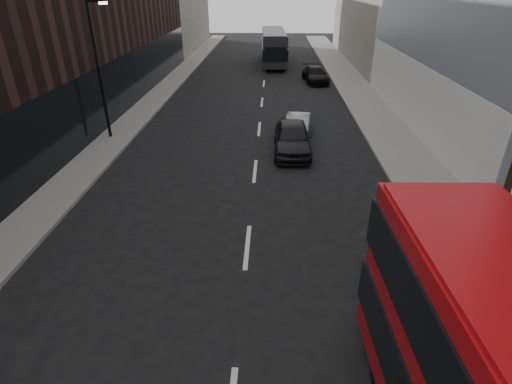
# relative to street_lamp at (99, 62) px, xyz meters

# --- Properties ---
(sidewalk_right) EXTENTS (3.00, 80.00, 0.15)m
(sidewalk_right) POSITION_rel_street_lamp_xyz_m (15.72, 7.00, -4.11)
(sidewalk_right) COLOR slate
(sidewalk_right) RESTS_ON ground
(sidewalk_left) EXTENTS (2.00, 80.00, 0.15)m
(sidewalk_left) POSITION_rel_street_lamp_xyz_m (0.22, 7.00, -4.11)
(sidewalk_left) COLOR slate
(sidewalk_left) RESTS_ON ground
(street_lamp) EXTENTS (1.06, 0.22, 7.00)m
(street_lamp) POSITION_rel_street_lamp_xyz_m (0.00, 0.00, 0.00)
(street_lamp) COLOR black
(street_lamp) RESTS_ON sidewalk_left
(grey_bus) EXTENTS (2.79, 10.40, 3.34)m
(grey_bus) POSITION_rel_street_lamp_xyz_m (9.02, 23.31, -2.40)
(grey_bus) COLOR black
(grey_bus) RESTS_ON ground
(car_a) EXTENTS (1.89, 4.63, 1.57)m
(car_a) POSITION_rel_street_lamp_xyz_m (10.03, -1.51, -3.39)
(car_a) COLOR black
(car_a) RESTS_ON ground
(car_b) EXTENTS (1.75, 3.84, 1.22)m
(car_b) POSITION_rel_street_lamp_xyz_m (10.42, 0.80, -3.57)
(car_b) COLOR #94979C
(car_b) RESTS_ON ground
(car_c) EXTENTS (2.31, 4.61, 1.28)m
(car_c) POSITION_rel_street_lamp_xyz_m (12.68, 14.73, -3.54)
(car_c) COLOR black
(car_c) RESTS_ON ground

